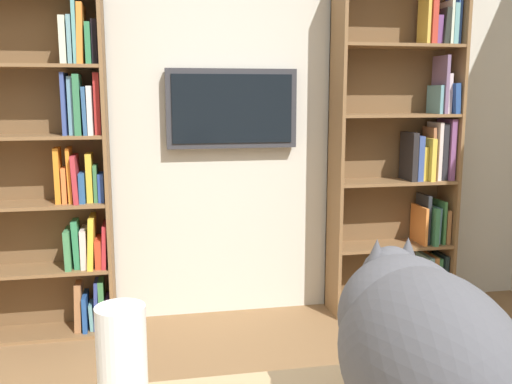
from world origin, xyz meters
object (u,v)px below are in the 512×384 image
bookshelf_left (408,152)px  cat (420,348)px  wall_mounted_tv (232,109)px  bookshelf_right (51,170)px  paper_towel_roll (122,365)px

bookshelf_left → cat: bearing=64.7°
bookshelf_left → wall_mounted_tv: bearing=-4.1°
bookshelf_right → paper_towel_roll: (-0.49, 2.31, -0.15)m
cat → bookshelf_left: bearing=-115.3°
wall_mounted_tv → bookshelf_left: bearing=175.9°
bookshelf_right → wall_mounted_tv: bookshelf_right is taller
cat → bookshelf_right: bearing=-66.0°
bookshelf_right → cat: 2.72m
bookshelf_right → wall_mounted_tv: size_ratio=2.44×
bookshelf_right → cat: bookshelf_right is taller
wall_mounted_tv → cat: wall_mounted_tv is taller
bookshelf_left → cat: bookshelf_left is taller
bookshelf_right → wall_mounted_tv: bearing=-175.7°
cat → paper_towel_roll: cat is taller
bookshelf_right → paper_towel_roll: bookshelf_right is taller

